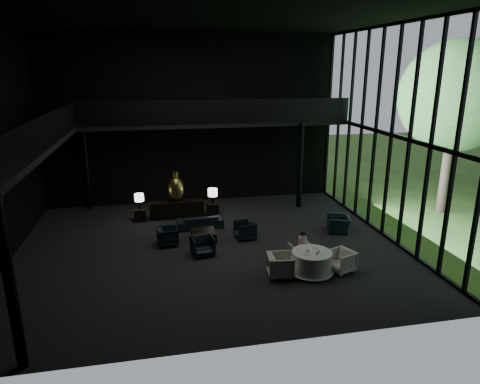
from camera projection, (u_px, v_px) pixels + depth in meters
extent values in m
cube|color=black|center=(211.00, 247.00, 15.92)|extent=(14.00, 12.00, 0.02)
cube|color=black|center=(206.00, 17.00, 13.66)|extent=(14.00, 12.00, 0.02)
cube|color=black|center=(192.00, 120.00, 20.43)|extent=(14.00, 0.04, 8.00)
cube|color=black|center=(244.00, 187.00, 9.15)|extent=(14.00, 0.04, 8.00)
cube|color=black|center=(22.00, 147.00, 13.66)|extent=(2.00, 12.00, 0.25)
cube|color=black|center=(216.00, 122.00, 19.68)|extent=(12.00, 2.00, 0.25)
cube|color=black|center=(53.00, 127.00, 13.68)|extent=(0.06, 12.00, 1.00)
cube|color=black|center=(219.00, 111.00, 18.57)|extent=(12.00, 0.06, 1.00)
cylinder|color=black|center=(10.00, 286.00, 9.05)|extent=(0.24, 0.24, 4.00)
cylinder|color=black|center=(86.00, 167.00, 19.77)|extent=(0.24, 0.24, 4.00)
cylinder|color=black|center=(300.00, 166.00, 20.03)|extent=(0.24, 0.24, 4.00)
cylinder|color=#382D23|center=(447.00, 160.00, 19.19)|extent=(0.36, 0.36, 4.90)
sphere|color=#2B5E21|center=(455.00, 96.00, 18.40)|extent=(4.80, 4.80, 4.80)
cube|color=black|center=(177.00, 209.00, 18.98)|extent=(2.37, 0.54, 0.75)
ellipsoid|color=#AA812F|center=(176.00, 189.00, 18.81)|extent=(0.70, 0.70, 1.09)
cylinder|color=#AA812F|center=(175.00, 174.00, 18.63)|extent=(0.24, 0.24, 0.22)
cube|color=black|center=(140.00, 215.00, 18.62)|extent=(0.49, 0.49, 0.54)
cylinder|color=black|center=(140.00, 205.00, 18.53)|extent=(0.12, 0.12, 0.35)
cylinder|color=white|center=(139.00, 197.00, 18.44)|extent=(0.40, 0.40, 0.32)
cube|color=black|center=(213.00, 209.00, 19.34)|extent=(0.51, 0.51, 0.56)
cylinder|color=black|center=(213.00, 200.00, 19.11)|extent=(0.13, 0.13, 0.37)
cylinder|color=white|center=(213.00, 192.00, 19.01)|extent=(0.42, 0.42, 0.34)
imported|color=black|center=(200.00, 220.00, 17.77)|extent=(1.73, 0.60, 0.66)
imported|color=black|center=(168.00, 236.00, 16.05)|extent=(0.73, 0.77, 0.74)
imported|color=black|center=(245.00, 229.00, 16.65)|extent=(0.75, 0.79, 0.75)
imported|color=black|center=(203.00, 245.00, 15.17)|extent=(0.84, 0.80, 0.77)
imported|color=black|center=(339.00, 222.00, 17.39)|extent=(0.82, 1.03, 0.78)
cube|color=black|center=(204.00, 236.00, 16.49)|extent=(0.91, 0.91, 0.40)
cylinder|color=white|center=(311.00, 263.00, 13.83)|extent=(1.29, 1.29, 0.75)
cone|color=white|center=(311.00, 272.00, 13.93)|extent=(1.46, 1.46, 0.10)
imported|color=#B3AA97|center=(301.00, 253.00, 14.65)|extent=(0.73, 0.70, 0.68)
imported|color=#ACA798|center=(341.00, 260.00, 13.98)|extent=(0.95, 0.97, 0.79)
imported|color=#A6A5A3|center=(280.00, 264.00, 13.63)|extent=(0.87, 0.92, 0.86)
cylinder|color=pink|center=(303.00, 243.00, 14.69)|extent=(0.29, 0.29, 0.41)
sphere|color=#D8A884|center=(303.00, 234.00, 14.60)|extent=(0.20, 0.20, 0.20)
ellipsoid|color=black|center=(303.00, 234.00, 14.60)|extent=(0.21, 0.21, 0.14)
cylinder|color=white|center=(307.00, 254.00, 13.56)|extent=(0.29, 0.29, 0.02)
cylinder|color=white|center=(315.00, 248.00, 14.04)|extent=(0.28, 0.28, 0.01)
cylinder|color=white|center=(318.00, 252.00, 13.68)|extent=(0.21, 0.21, 0.01)
cylinder|color=white|center=(319.00, 251.00, 13.70)|extent=(0.10, 0.10, 0.06)
ellipsoid|color=white|center=(308.00, 250.00, 13.78)|extent=(0.15, 0.15, 0.07)
cylinder|color=#99999E|center=(317.00, 253.00, 13.53)|extent=(0.08, 0.08, 0.08)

